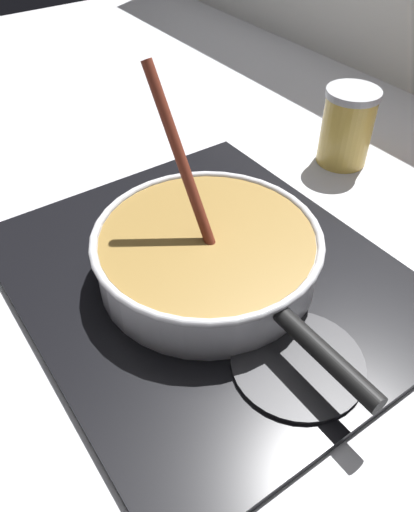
{
  "coord_description": "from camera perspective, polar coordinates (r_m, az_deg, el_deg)",
  "views": [
    {
      "loc": [
        0.53,
        -0.24,
        0.5
      ],
      "look_at": [
        0.12,
        0.05,
        0.05
      ],
      "focal_mm": 35.82,
      "sensor_mm": 36.0,
      "label": 1
    }
  ],
  "objects": [
    {
      "name": "hob_plate",
      "position": [
        0.71,
        0.0,
        -2.37
      ],
      "size": [
        0.56,
        0.48,
        0.01
      ],
      "primitive_type": "cube",
      "color": "black",
      "rests_on": "ground"
    },
    {
      "name": "cooking_pan",
      "position": [
        0.68,
        0.06,
        0.28
      ],
      "size": [
        0.44,
        0.3,
        0.27
      ],
      "color": "silver",
      "rests_on": "hob_plate"
    },
    {
      "name": "spare_burner",
      "position": [
        0.61,
        10.08,
        -11.63
      ],
      "size": [
        0.16,
        0.16,
        0.01
      ],
      "primitive_type": "cylinder",
      "color": "#262628",
      "rests_on": "hob_plate"
    },
    {
      "name": "condiment_jar",
      "position": [
        0.96,
        15.55,
        13.63
      ],
      "size": [
        0.09,
        0.09,
        0.14
      ],
      "color": "gold",
      "rests_on": "ground"
    },
    {
      "name": "burner_ring",
      "position": [
        0.7,
        0.0,
        -1.79
      ],
      "size": [
        0.2,
        0.2,
        0.01
      ],
      "primitive_type": "torus",
      "color": "#592D0C",
      "rests_on": "hob_plate"
    },
    {
      "name": "ground",
      "position": [
        0.79,
        -7.91,
        -0.27
      ],
      "size": [
        2.4,
        1.6,
        0.04
      ],
      "primitive_type": "cube",
      "color": "#B7B7BC"
    }
  ]
}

